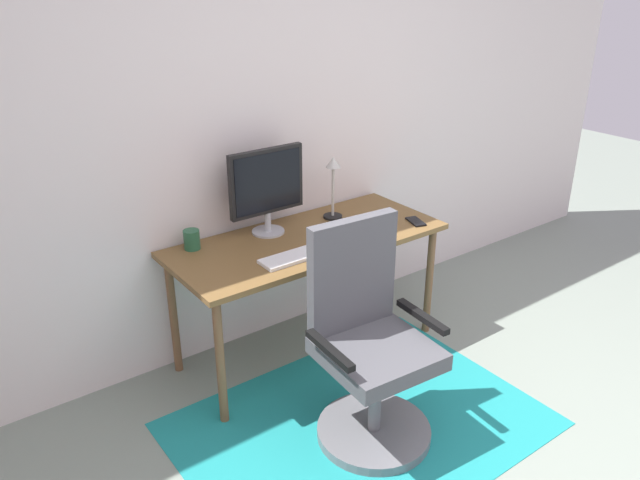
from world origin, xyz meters
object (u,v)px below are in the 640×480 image
Objects in this scene: cell_phone at (416,222)px; office_chair at (369,355)px; desk_lamp at (333,180)px; coffee_cup at (192,240)px; desk at (308,249)px; monitor at (267,185)px; keyboard at (300,255)px; computer_mouse at (348,239)px.

cell_phone is 1.01m from office_chair.
coffee_cup is at bearing 173.92° from desk_lamp.
monitor is (-0.14, 0.18, 0.35)m from desk.
cell_phone is 0.38× the size of desk_lamp.
monitor is 1.29× the size of desk_lamp.
cell_phone is (0.62, -0.20, 0.07)m from desk.
cell_phone is at bearing -26.48° from monitor.
keyboard reaches higher than cell_phone.
office_chair is at bearing -103.44° from desk.
office_chair is at bearing -67.82° from coffee_cup.
desk is 0.78m from office_chair.
monitor is 0.49m from coffee_cup.
office_chair is at bearing -129.08° from cell_phone.
desk is at bearing 179.82° from cell_phone.
office_chair reaches higher than computer_mouse.
cell_phone is 0.53m from desk_lamp.
monitor is at bearing 91.78° from office_chair.
cell_phone is at bearing -17.37° from desk.
computer_mouse is (0.14, -0.17, 0.09)m from desk.
monitor reaches higher than keyboard.
keyboard reaches higher than desk.
computer_mouse is 0.10× the size of office_chair.
desk_lamp is (-0.34, 0.34, 0.23)m from cell_phone.
desk is 14.63× the size of coffee_cup.
desk is 0.66m from cell_phone.
keyboard is at bearing -144.96° from desk_lamp.
desk_lamp is 1.12m from office_chair.
cell_phone is (1.19, -0.43, -0.05)m from coffee_cup.
coffee_cup is at bearing 116.42° from office_chair.
keyboard is at bearing -46.13° from coffee_cup.
monitor reaches higher than desk_lamp.
cell_phone is 0.13× the size of office_chair.
office_chair reaches higher than coffee_cup.
office_chair is (-0.00, -0.55, -0.30)m from keyboard.
coffee_cup is (-0.43, 0.05, -0.22)m from monitor.
keyboard is 0.41× the size of office_chair.
monitor is 0.52m from computer_mouse.
computer_mouse is at bearing -114.16° from desk_lamp.
computer_mouse is 0.74× the size of cell_phone.
monitor is at bearing 174.91° from desk_lamp.
desk is 3.20× the size of monitor.
office_chair is (-0.04, -0.91, -0.57)m from monitor.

